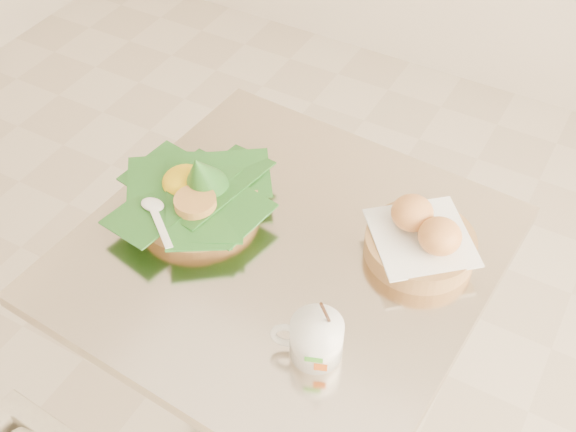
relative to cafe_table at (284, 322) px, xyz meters
The scene contains 4 objects.
cafe_table is the anchor object (origin of this frame).
rice_basket 0.32m from the cafe_table, behind, with size 0.29×0.29×0.15m.
bread_basket 0.35m from the cafe_table, 27.42° to the left, with size 0.23×0.23×0.10m.
coffee_mug 0.34m from the cafe_table, 47.75° to the right, with size 0.11×0.09×0.14m.
Camera 1 is at (0.59, -0.69, 1.71)m, focal length 45.00 mm.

